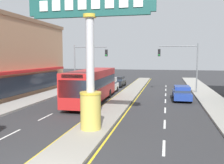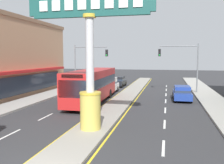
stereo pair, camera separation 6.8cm
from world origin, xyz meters
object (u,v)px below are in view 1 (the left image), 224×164
traffic_light_left_side (87,59)px  suv_far_left_oncoming (99,79)px  traffic_light_right_side (182,59)px  suv_kerb_right (108,85)px  bus_near_left_lane (92,84)px  district_sign (90,63)px  sedan_mid_left_lane (182,93)px  sedan_far_right_lane (118,81)px

traffic_light_left_side → suv_far_left_oncoming: bearing=86.8°
traffic_light_right_side → suv_kerb_right: size_ratio=1.34×
traffic_light_left_side → traffic_light_right_side: bearing=-3.0°
bus_near_left_lane → traffic_light_right_side: bearing=41.8°
district_sign → sedan_mid_left_lane: size_ratio=1.89×
suv_kerb_right → suv_far_left_oncoming: bearing=114.2°
sedan_far_right_lane → traffic_light_left_side: bearing=-127.8°
suv_kerb_right → sedan_far_right_lane: bearing=90.0°
traffic_light_right_side → sedan_mid_left_lane: traffic_light_right_side is taller
sedan_far_right_lane → suv_kerb_right: (0.00, -6.84, 0.20)m
traffic_light_right_side → suv_kerb_right: bearing=-170.4°
traffic_light_left_side → sedan_far_right_lane: bearing=52.2°
district_sign → suv_far_left_oncoming: 24.14m
traffic_light_right_side → sedan_far_right_lane: size_ratio=1.44×
suv_far_left_oncoming → traffic_light_right_side: bearing=-24.9°
sedan_mid_left_lane → suv_kerb_right: bearing=158.2°
bus_near_left_lane → suv_far_left_oncoming: bus_near_left_lane is taller
traffic_light_left_side → suv_kerb_right: bearing=-31.7°
traffic_light_right_side → suv_far_left_oncoming: size_ratio=1.33×
traffic_light_right_side → bus_near_left_lane: bearing=-138.2°
suv_far_left_oncoming → traffic_light_left_side: bearing=-93.2°
traffic_light_left_side → sedan_far_right_lane: 6.80m
traffic_light_left_side → traffic_light_right_side: same height
district_sign → traffic_light_left_side: size_ratio=1.32×
sedan_mid_left_lane → suv_far_left_oncoming: bearing=138.2°
traffic_light_right_side → bus_near_left_lane: size_ratio=0.55×
traffic_light_left_side → bus_near_left_lane: bearing=-68.0°
suv_kerb_right → traffic_light_left_side: bearing=148.3°
district_sign → suv_far_left_oncoming: bearing=104.7°
suv_far_left_oncoming → suv_kerb_right: (3.30, -7.35, 0.00)m
sedan_far_right_lane → sedan_mid_left_lane: size_ratio=1.00×
bus_near_left_lane → sedan_mid_left_lane: (8.88, 3.10, -1.08)m
sedan_mid_left_lane → suv_far_left_oncoming: size_ratio=0.93×
district_sign → sedan_mid_left_lane: (6.09, 12.23, -3.43)m
district_sign → traffic_light_right_side: bearing=69.8°
bus_near_left_lane → sedan_mid_left_lane: bus_near_left_lane is taller
sedan_mid_left_lane → district_sign: bearing=-116.5°
district_sign → suv_kerb_right: district_sign is taller
sedan_mid_left_lane → suv_far_left_oncoming: suv_far_left_oncoming is taller
district_sign → sedan_far_right_lane: bearing=97.0°
bus_near_left_lane → suv_kerb_right: (0.00, 6.65, -0.88)m
sedan_mid_left_lane → suv_kerb_right: 9.57m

